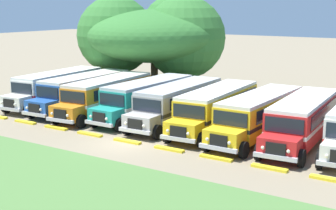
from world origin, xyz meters
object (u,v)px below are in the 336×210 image
Objects in this scene: parked_bus_slot_4 at (178,101)px; parked_bus_slot_5 at (216,107)px; parked_bus_slot_2 at (107,94)px; broad_shade_tree at (156,35)px; parked_bus_slot_7 at (303,118)px; parked_bus_slot_1 at (84,90)px; parked_bus_slot_3 at (147,97)px; parked_bus_slot_6 at (259,113)px; parked_bus_slot_0 at (58,86)px.

parked_bus_slot_4 is 1.00× the size of parked_bus_slot_5.
parked_bus_slot_2 is 0.75× the size of broad_shade_tree.
parked_bus_slot_7 is (9.48, -0.33, 0.00)m from parked_bus_slot_4.
parked_bus_slot_1 and parked_bus_slot_5 have the same top height.
parked_bus_slot_1 is 1.00× the size of parked_bus_slot_5.
parked_bus_slot_4 is (6.43, 0.52, 0.00)m from parked_bus_slot_2.
parked_bus_slot_6 is at bearing 85.63° from parked_bus_slot_3.
parked_bus_slot_7 is (15.91, 0.19, 0.00)m from parked_bus_slot_2.
parked_bus_slot_2 is 3.51m from parked_bus_slot_3.
parked_bus_slot_3 is at bearing 86.79° from parked_bus_slot_0.
parked_bus_slot_3 and parked_bus_slot_6 have the same top height.
parked_bus_slot_1 and parked_bus_slot_7 have the same top height.
parked_bus_slot_7 is at bearing 84.58° from parked_bus_slot_5.
parked_bus_slot_1 and parked_bus_slot_2 have the same top height.
parked_bus_slot_7 is at bearing 87.56° from parked_bus_slot_3.
parked_bus_slot_3 is 6.24m from parked_bus_slot_5.
parked_bus_slot_6 is at bearing -89.62° from parked_bus_slot_7.
parked_bus_slot_4 is at bearing -49.00° from broad_shade_tree.
parked_bus_slot_6 is at bearing 83.87° from parked_bus_slot_0.
parked_bus_slot_1 is at bearing -90.56° from parked_bus_slot_6.
parked_bus_slot_2 is (6.13, -0.58, 0.00)m from parked_bus_slot_0.
parked_bus_slot_1 is (3.29, -0.20, 0.00)m from parked_bus_slot_0.
parked_bus_slot_0 is at bearing -88.55° from parked_bus_slot_3.
parked_bus_slot_0 is 1.00× the size of parked_bus_slot_1.
parked_bus_slot_7 is (18.75, -0.19, 0.00)m from parked_bus_slot_1.
parked_bus_slot_7 is at bearing 86.83° from parked_bus_slot_1.
parked_bus_slot_4 is (3.01, -0.26, 0.00)m from parked_bus_slot_3.
parked_bus_slot_1 and parked_bus_slot_6 have the same top height.
parked_bus_slot_3 is 0.74× the size of broad_shade_tree.
parked_bus_slot_2 is 13.02m from parked_bus_slot_6.
parked_bus_slot_6 is 19.39m from broad_shade_tree.
parked_bus_slot_4 is at bearing -95.44° from parked_bus_slot_5.
parked_bus_slot_2 is at bearing 80.17° from parked_bus_slot_0.
parked_bus_slot_4 is 3.22m from parked_bus_slot_5.
broad_shade_tree is (-2.53, 10.83, 4.09)m from parked_bus_slot_2.
parked_bus_slot_3 is 1.00× the size of parked_bus_slot_6.
parked_bus_slot_0 is 15.78m from parked_bus_slot_5.
parked_bus_slot_6 is (15.86, -0.38, 0.00)m from parked_bus_slot_1.
parked_bus_slot_3 is (6.26, 0.40, 0.00)m from parked_bus_slot_1.
parked_bus_slot_7 is (12.49, -0.59, 0.00)m from parked_bus_slot_3.
parked_bus_slot_5 is (6.23, -0.37, 0.00)m from parked_bus_slot_3.
parked_bus_slot_4 is at bearing 88.26° from parked_bus_slot_1.
parked_bus_slot_1 is at bearing -102.26° from parked_bus_slot_2.
parked_bus_slot_1 is 1.00× the size of parked_bus_slot_3.
parked_bus_slot_4 is at bearing -95.34° from parked_bus_slot_7.
parked_bus_slot_7 is at bearing 84.58° from parked_bus_slot_0.
broad_shade_tree is (-8.97, 10.31, 4.09)m from parked_bus_slot_4.
broad_shade_tree is (3.59, 10.25, 4.09)m from parked_bus_slot_0.
parked_bus_slot_7 is 21.68m from broad_shade_tree.
parked_bus_slot_2 is at bearing -87.61° from parked_bus_slot_4.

